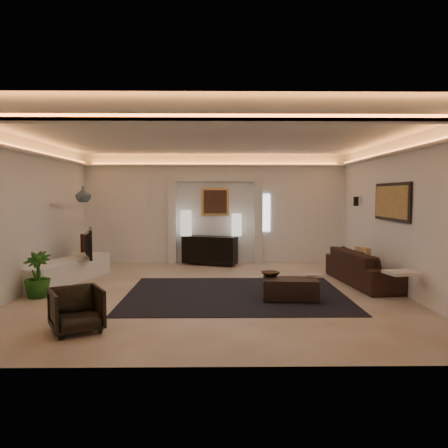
{
  "coord_description": "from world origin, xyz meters",
  "views": [
    {
      "loc": [
        0.09,
        -7.93,
        1.85
      ],
      "look_at": [
        0.2,
        0.6,
        1.25
      ],
      "focal_mm": 34.08,
      "sensor_mm": 36.0,
      "label": 1
    }
  ],
  "objects_px": {
    "sofa": "(367,267)",
    "armchair": "(76,310)",
    "console": "(210,250)",
    "coffee_table": "(290,289)"
  },
  "relations": [
    {
      "from": "sofa",
      "to": "armchair",
      "type": "xyz_separation_m",
      "value": [
        -4.97,
        -3.0,
        -0.04
      ]
    },
    {
      "from": "console",
      "to": "coffee_table",
      "type": "relative_size",
      "value": 1.5
    },
    {
      "from": "coffee_table",
      "to": "console",
      "type": "bearing_deg",
      "value": 116.95
    },
    {
      "from": "sofa",
      "to": "coffee_table",
      "type": "relative_size",
      "value": 2.49
    },
    {
      "from": "sofa",
      "to": "armchair",
      "type": "distance_m",
      "value": 5.8
    },
    {
      "from": "coffee_table",
      "to": "armchair",
      "type": "xyz_separation_m",
      "value": [
        -3.16,
        -1.65,
        0.09
      ]
    },
    {
      "from": "console",
      "to": "armchair",
      "type": "xyz_separation_m",
      "value": [
        -1.68,
        -5.39,
        -0.1
      ]
    },
    {
      "from": "console",
      "to": "coffee_table",
      "type": "bearing_deg",
      "value": -48.4
    },
    {
      "from": "armchair",
      "to": "sofa",
      "type": "bearing_deg",
      "value": 1.17
    },
    {
      "from": "sofa",
      "to": "coffee_table",
      "type": "height_order",
      "value": "sofa"
    }
  ]
}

